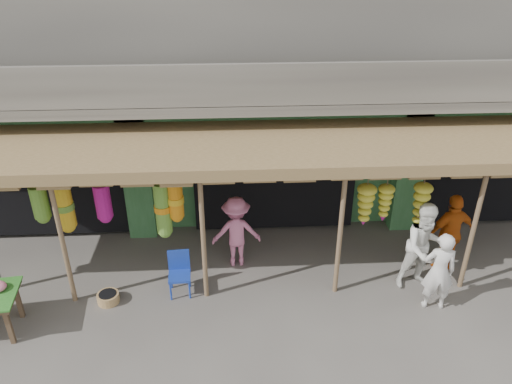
{
  "coord_description": "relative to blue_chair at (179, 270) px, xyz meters",
  "views": [
    {
      "loc": [
        -0.96,
        -7.76,
        6.34
      ],
      "look_at": [
        -0.48,
        1.0,
        1.59
      ],
      "focal_mm": 35.0,
      "sensor_mm": 36.0,
      "label": 1
    }
  ],
  "objects": [
    {
      "name": "ground",
      "position": [
        2.01,
        0.03,
        -0.49
      ],
      "size": [
        80.0,
        80.0,
        0.0
      ],
      "primitive_type": "plane",
      "color": "#514C47",
      "rests_on": "ground"
    },
    {
      "name": "building",
      "position": [
        2.0,
        4.89,
        2.88
      ],
      "size": [
        16.4,
        6.8,
        7.0
      ],
      "color": "gray",
      "rests_on": "ground"
    },
    {
      "name": "awning",
      "position": [
        1.84,
        0.83,
        2.09
      ],
      "size": [
        14.0,
        2.7,
        2.79
      ],
      "color": "brown",
      "rests_on": "ground"
    },
    {
      "name": "blue_chair",
      "position": [
        0.0,
        0.0,
        0.0
      ],
      "size": [
        0.44,
        0.45,
        0.87
      ],
      "rotation": [
        0.0,
        0.0,
        0.06
      ],
      "color": "#18359F",
      "rests_on": "ground"
    },
    {
      "name": "basket_right",
      "position": [
        -1.35,
        -0.26,
        -0.39
      ],
      "size": [
        0.45,
        0.45,
        0.19
      ],
      "primitive_type": "cylinder",
      "rotation": [
        0.0,
        0.0,
        0.08
      ],
      "color": "olive",
      "rests_on": "ground"
    },
    {
      "name": "person_front",
      "position": [
        4.73,
        -0.71,
        0.32
      ],
      "size": [
        0.63,
        0.45,
        1.61
      ],
      "primitive_type": "imported",
      "rotation": [
        0.0,
        0.0,
        3.02
      ],
      "color": "silver",
      "rests_on": "ground"
    },
    {
      "name": "person_right",
      "position": [
        4.68,
        -0.08,
        0.42
      ],
      "size": [
        0.97,
        0.8,
        1.82
      ],
      "primitive_type": "imported",
      "rotation": [
        0.0,
        0.0,
        0.13
      ],
      "color": "white",
      "rests_on": "ground"
    },
    {
      "name": "person_vendor",
      "position": [
        5.41,
        0.42,
        0.38
      ],
      "size": [
        1.07,
        0.62,
        1.72
      ],
      "primitive_type": "imported",
      "rotation": [
        0.0,
        0.0,
        3.35
      ],
      "color": "#C45612",
      "rests_on": "ground"
    },
    {
      "name": "person_shopper",
      "position": [
        1.11,
        0.84,
        0.29
      ],
      "size": [
        1.03,
        0.63,
        1.55
      ],
      "primitive_type": "imported",
      "rotation": [
        0.0,
        0.0,
        3.2
      ],
      "color": "#CB6B91",
      "rests_on": "ground"
    }
  ]
}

